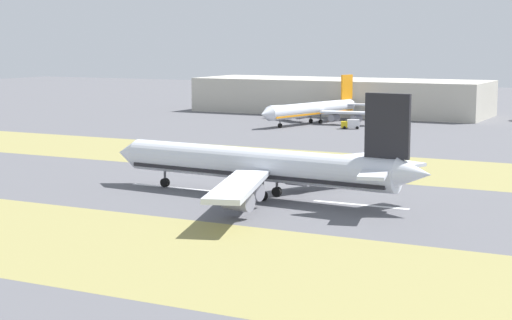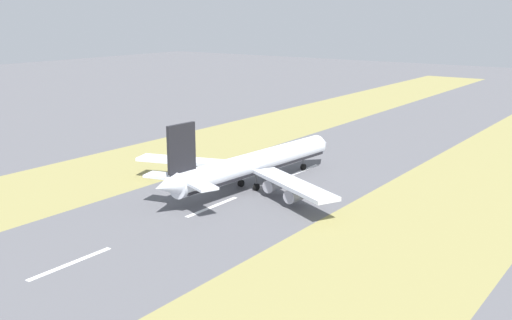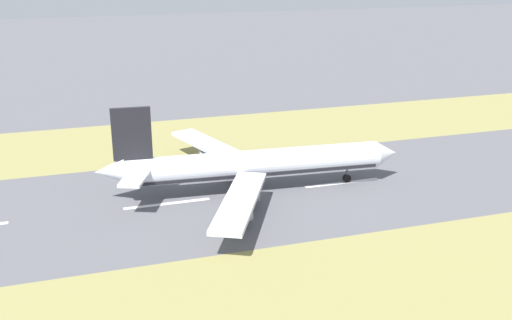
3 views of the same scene
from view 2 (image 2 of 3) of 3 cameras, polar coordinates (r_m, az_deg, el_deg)
ground_plane at (r=155.18m, az=0.37°, el=-2.66°), size 800.00×800.00×0.00m
grass_median_west at (r=183.96m, az=-11.14°, el=-0.27°), size 40.00×600.00×0.01m
grass_median_east at (r=135.52m, az=16.17°, el=-5.71°), size 40.00×600.00×0.01m
centreline_dash_near at (r=114.92m, az=-17.22°, el=-9.39°), size 1.20×18.00×0.01m
centreline_dash_mid at (r=140.63m, az=-4.19°, el=-4.46°), size 1.20×18.00×0.01m
centreline_dash_far at (r=171.89m, az=4.37°, el=-1.04°), size 1.20×18.00×0.01m
airplane_main_jet at (r=153.74m, az=-0.46°, el=-0.49°), size 63.97×67.22×20.20m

